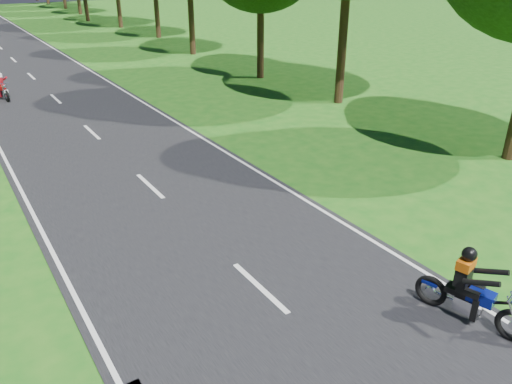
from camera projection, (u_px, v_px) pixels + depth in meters
ground at (322, 345)px, 8.78m from camera, size 160.00×160.00×0.00m
rider_near_blue at (474, 287)px, 9.03m from camera, size 1.06×1.92×1.52m
rider_far_red at (0, 84)px, 23.65m from camera, size 0.80×1.76×1.42m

